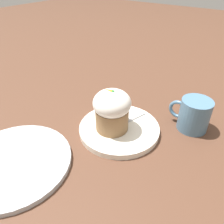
{
  "coord_description": "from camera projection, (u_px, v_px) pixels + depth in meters",
  "views": [
    {
      "loc": [
        -0.25,
        0.37,
        0.37
      ],
      "look_at": [
        0.01,
        0.02,
        0.07
      ],
      "focal_mm": 35.0,
      "sensor_mm": 36.0,
      "label": 1
    }
  ],
  "objects": [
    {
      "name": "spoon",
      "position": [
        120.0,
        124.0,
        0.57
      ],
      "size": [
        0.06,
        0.13,
        0.01
      ],
      "color": "#B7B7BC",
      "rests_on": "dessert_plate"
    },
    {
      "name": "dessert_plate",
      "position": [
        119.0,
        129.0,
        0.58
      ],
      "size": [
        0.21,
        0.21,
        0.02
      ],
      "color": "white",
      "rests_on": "ground_plane"
    },
    {
      "name": "side_plate",
      "position": [
        14.0,
        163.0,
        0.48
      ],
      "size": [
        0.25,
        0.25,
        0.01
      ],
      "color": "#B2B7BC",
      "rests_on": "ground_plane"
    },
    {
      "name": "ground_plane",
      "position": [
        119.0,
        131.0,
        0.58
      ],
      "size": [
        4.0,
        4.0,
        0.0
      ],
      "primitive_type": "plane",
      "color": "#513323"
    },
    {
      "name": "carrot_cake",
      "position": [
        112.0,
        110.0,
        0.53
      ],
      "size": [
        0.09,
        0.09,
        0.11
      ],
      "color": "olive",
      "rests_on": "dessert_plate"
    },
    {
      "name": "coffee_cup",
      "position": [
        194.0,
        115.0,
        0.57
      ],
      "size": [
        0.11,
        0.08,
        0.09
      ],
      "color": "teal",
      "rests_on": "ground_plane"
    }
  ]
}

